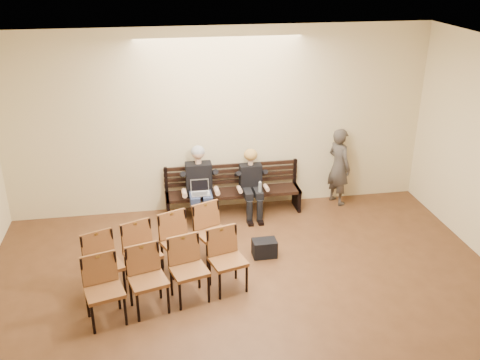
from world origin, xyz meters
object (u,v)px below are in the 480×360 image
object	(u,v)px
seated_woman	(251,186)
chair_row_back	(169,276)
laptop	(201,196)
seated_man	(199,183)
bench	(233,202)
chair_row_front	(161,249)
water_bottle	(260,193)
passerby	(339,161)
bag	(264,248)

from	to	relation	value
seated_woman	chair_row_back	bearing A→B (deg)	-122.93
laptop	chair_row_back	xyz separation A→B (m)	(-0.70, -2.37, -0.10)
seated_man	chair_row_back	size ratio (longest dim) A/B	0.62
bench	chair_row_front	bearing A→B (deg)	-126.17
bench	water_bottle	world-z (taller)	water_bottle
bench	laptop	world-z (taller)	laptop
seated_man	water_bottle	xyz separation A→B (m)	(1.10, -0.25, -0.16)
seated_man	passerby	bearing A→B (deg)	4.52
seated_man	seated_woman	distance (m)	0.99
laptop	chair_row_back	distance (m)	2.47
laptop	chair_row_back	bearing A→B (deg)	-115.97
passerby	chair_row_back	size ratio (longest dim) A/B	0.77
laptop	passerby	bearing A→B (deg)	-0.33
seated_man	passerby	xyz separation A→B (m)	(2.78, 0.22, 0.18)
bench	seated_man	world-z (taller)	seated_man
bag	chair_row_back	world-z (taller)	chair_row_back
seated_woman	bag	size ratio (longest dim) A/B	2.99
bench	chair_row_front	world-z (taller)	chair_row_front
laptop	bag	bearing A→B (deg)	-64.56
seated_man	bench	bearing A→B (deg)	10.35
chair_row_front	chair_row_back	distance (m)	0.76
laptop	chair_row_back	size ratio (longest dim) A/B	0.15
chair_row_back	laptop	bearing A→B (deg)	58.48
water_bottle	chair_row_back	bearing A→B (deg)	-127.44
seated_man	laptop	size ratio (longest dim) A/B	4.24
water_bottle	passerby	xyz separation A→B (m)	(1.68, 0.47, 0.34)
bench	bag	distance (m)	1.69
seated_man	laptop	xyz separation A→B (m)	(-0.00, -0.24, -0.14)
chair_row_front	seated_woman	bearing A→B (deg)	23.89
water_bottle	chair_row_front	bearing A→B (deg)	-139.70
passerby	laptop	bearing A→B (deg)	77.07
laptop	water_bottle	size ratio (longest dim) A/B	1.62
seated_woman	seated_man	bearing A→B (deg)	180.00
seated_man	chair_row_back	distance (m)	2.70
laptop	bag	xyz separation A→B (m)	(0.92, -1.31, -0.43)
laptop	water_bottle	bearing A→B (deg)	-10.42
water_bottle	laptop	bearing A→B (deg)	179.18
bag	water_bottle	bearing A→B (deg)	81.81
bench	seated_woman	xyz separation A→B (m)	(0.33, -0.12, 0.37)
laptop	passerby	world-z (taller)	passerby
chair_row_back	passerby	bearing A→B (deg)	23.86
seated_man	chair_row_front	xyz separation A→B (m)	(-0.78, -1.85, -0.24)
bag	chair_row_front	world-z (taller)	chair_row_front
seated_woman	passerby	distance (m)	1.84
passerby	chair_row_back	distance (m)	4.50
bench	chair_row_back	distance (m)	3.05
laptop	water_bottle	world-z (taller)	laptop
seated_woman	chair_row_front	world-z (taller)	seated_woman
water_bottle	chair_row_front	size ratio (longest dim) A/B	0.09
seated_woman	passerby	bearing A→B (deg)	6.98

